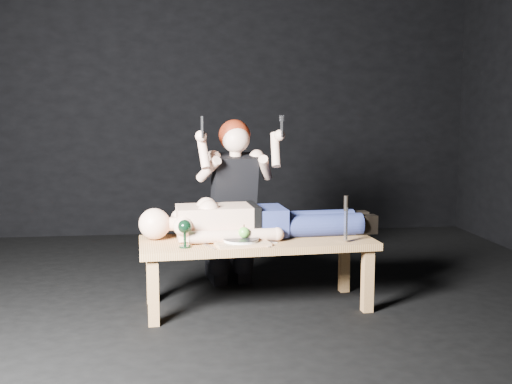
{
  "coord_description": "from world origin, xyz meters",
  "views": [
    {
      "loc": [
        -0.53,
        -3.84,
        1.27
      ],
      "look_at": [
        -0.04,
        0.04,
        0.75
      ],
      "focal_mm": 43.05,
      "sensor_mm": 36.0,
      "label": 1
    }
  ],
  "objects_px": {
    "serving_tray": "(241,243)",
    "carving_knife": "(346,219)",
    "goblet": "(185,234)",
    "kneeling_woman": "(232,201)",
    "table": "(257,273)",
    "lying_man": "(261,217)"
  },
  "relations": [
    {
      "from": "table",
      "to": "goblet",
      "type": "relative_size",
      "value": 8.76
    },
    {
      "from": "serving_tray",
      "to": "goblet",
      "type": "bearing_deg",
      "value": -172.84
    },
    {
      "from": "table",
      "to": "goblet",
      "type": "xyz_separation_m",
      "value": [
        -0.46,
        -0.18,
        0.31
      ]
    },
    {
      "from": "kneeling_woman",
      "to": "lying_man",
      "type": "bearing_deg",
      "value": -78.31
    },
    {
      "from": "kneeling_woman",
      "to": "carving_knife",
      "type": "relative_size",
      "value": 4.22
    },
    {
      "from": "serving_tray",
      "to": "carving_knife",
      "type": "bearing_deg",
      "value": -1.64
    },
    {
      "from": "lying_man",
      "to": "carving_knife",
      "type": "relative_size",
      "value": 4.92
    },
    {
      "from": "goblet",
      "to": "serving_tray",
      "type": "bearing_deg",
      "value": 7.16
    },
    {
      "from": "table",
      "to": "carving_knife",
      "type": "distance_m",
      "value": 0.68
    },
    {
      "from": "carving_knife",
      "to": "table",
      "type": "bearing_deg",
      "value": 160.07
    },
    {
      "from": "kneeling_woman",
      "to": "table",
      "type": "bearing_deg",
      "value": -85.82
    },
    {
      "from": "lying_man",
      "to": "goblet",
      "type": "height_order",
      "value": "lying_man"
    },
    {
      "from": "table",
      "to": "serving_tray",
      "type": "distance_m",
      "value": 0.3
    },
    {
      "from": "goblet",
      "to": "lying_man",
      "type": "bearing_deg",
      "value": 29.92
    },
    {
      "from": "carving_knife",
      "to": "kneeling_woman",
      "type": "bearing_deg",
      "value": 129.89
    },
    {
      "from": "lying_man",
      "to": "goblet",
      "type": "relative_size",
      "value": 8.53
    },
    {
      "from": "table",
      "to": "carving_knife",
      "type": "xyz_separation_m",
      "value": [
        0.54,
        -0.16,
        0.37
      ]
    },
    {
      "from": "serving_tray",
      "to": "carving_knife",
      "type": "relative_size",
      "value": 1.11
    },
    {
      "from": "table",
      "to": "serving_tray",
      "type": "relative_size",
      "value": 4.57
    },
    {
      "from": "kneeling_woman",
      "to": "serving_tray",
      "type": "bearing_deg",
      "value": -98.14
    },
    {
      "from": "table",
      "to": "carving_knife",
      "type": "relative_size",
      "value": 5.05
    },
    {
      "from": "serving_tray",
      "to": "goblet",
      "type": "height_order",
      "value": "goblet"
    }
  ]
}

